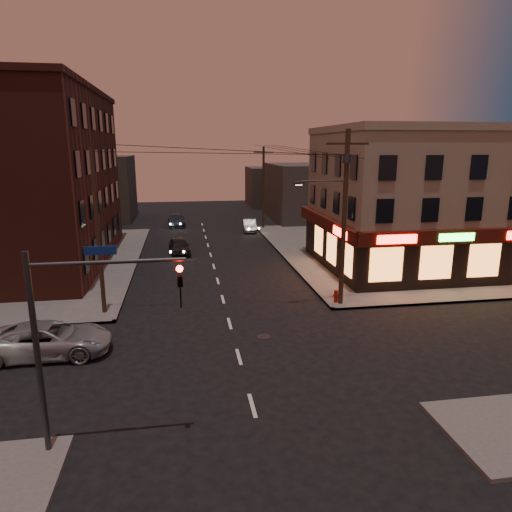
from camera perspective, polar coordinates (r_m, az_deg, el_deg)
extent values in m
plane|color=black|center=(21.00, -2.16, -12.49)|extent=(120.00, 120.00, 0.00)
cube|color=#514F4C|center=(43.78, 18.61, 0.81)|extent=(24.00, 28.00, 0.15)
cube|color=gray|center=(37.26, 20.34, 6.47)|extent=(15.00, 12.00, 10.00)
cube|color=gray|center=(37.05, 21.03, 14.54)|extent=(15.20, 12.20, 0.50)
cube|color=black|center=(32.83, 24.89, -0.68)|extent=(15.12, 0.25, 3.40)
cube|color=black|center=(34.78, 9.13, 1.17)|extent=(0.25, 12.12, 3.40)
cube|color=#41110A|center=(32.23, 25.50, 2.29)|extent=(15.60, 0.50, 0.90)
cube|color=#41110A|center=(34.35, 8.76, 4.09)|extent=(0.50, 12.60, 0.90)
cube|color=#FF140C|center=(29.32, 17.23, 2.01)|extent=(2.60, 0.06, 0.55)
cube|color=#26FF3F|center=(31.29, 23.82, 2.15)|extent=(2.40, 0.06, 0.50)
cube|color=#FF140C|center=(30.72, 10.44, 2.90)|extent=(0.06, 2.60, 0.55)
cube|color=orange|center=(32.36, 24.18, -0.62)|extent=(12.40, 0.08, 2.20)
cube|color=orange|center=(33.78, 9.42, 0.97)|extent=(0.08, 8.40, 2.20)
cube|color=#4E2019|center=(39.75, -27.43, 8.37)|extent=(12.00, 20.00, 13.00)
cube|color=#3F3D3A|center=(59.28, 6.84, 7.96)|extent=(10.00, 12.00, 7.00)
cube|color=#3F3D3A|center=(61.90, -19.34, 8.00)|extent=(9.00, 10.00, 8.00)
cube|color=#3F3D3A|center=(72.42, 2.23, 8.65)|extent=(8.00, 8.00, 6.00)
cylinder|color=#382619|center=(26.46, 10.96, 4.47)|extent=(0.28, 0.28, 10.00)
cube|color=#382619|center=(26.14, 11.38, 13.60)|extent=(2.40, 0.12, 0.12)
cylinder|color=#333538|center=(26.15, 11.30, 11.85)|extent=(0.44, 0.44, 0.50)
cylinder|color=#333538|center=(25.79, 8.43, 9.27)|extent=(2.60, 0.10, 0.10)
cube|color=#333538|center=(25.41, 5.37, 9.07)|extent=(0.60, 0.25, 0.18)
cube|color=#FFD88C|center=(25.42, 5.37, 8.84)|extent=(0.35, 0.15, 0.04)
cylinder|color=#382619|center=(51.73, 0.94, 8.52)|extent=(0.26, 0.26, 9.00)
cylinder|color=#382619|center=(26.04, -19.12, 2.71)|extent=(0.24, 0.24, 9.00)
cylinder|color=#333538|center=(15.09, -25.62, -11.39)|extent=(0.18, 0.18, 6.40)
cylinder|color=#333538|center=(13.69, -17.98, -0.74)|extent=(4.40, 0.12, 0.12)
imported|color=black|center=(13.65, -9.50, -2.47)|extent=(0.16, 0.20, 1.00)
sphere|color=#FF0C05|center=(13.47, -9.54, -1.58)|extent=(0.20, 0.20, 0.20)
cube|color=navy|center=(13.65, -18.91, 0.66)|extent=(0.90, 0.05, 0.25)
imported|color=#919699|center=(22.83, -24.56, -9.48)|extent=(5.51, 2.57, 1.53)
imported|color=black|center=(40.47, -9.56, 1.24)|extent=(2.05, 4.26, 1.40)
imported|color=slate|center=(50.61, -0.82, 3.85)|extent=(1.73, 4.12, 1.32)
imported|color=#1D273A|center=(54.74, -9.92, 4.43)|extent=(2.17, 4.89, 1.39)
cylinder|color=#9B140E|center=(27.69, 9.96, -5.08)|extent=(0.30, 0.30, 0.62)
sphere|color=#9B140E|center=(27.58, 9.99, -4.40)|extent=(0.25, 0.25, 0.25)
cylinder|color=#9B140E|center=(27.65, 9.97, -4.83)|extent=(0.36, 0.24, 0.12)
cylinder|color=#9B140E|center=(27.65, 9.97, -4.83)|extent=(0.24, 0.36, 0.12)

